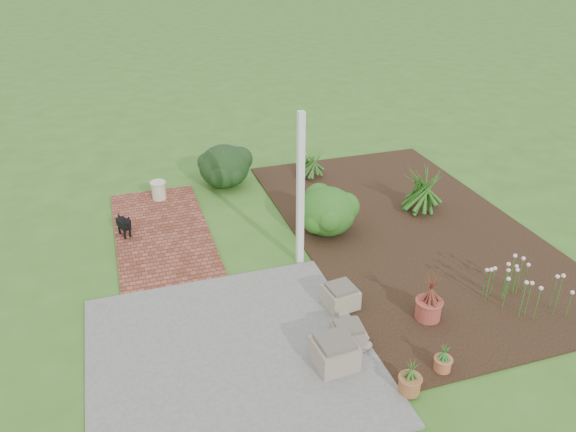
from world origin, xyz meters
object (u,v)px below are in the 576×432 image
object	(u,v)px
stone_trough_near	(348,336)
evergreen_shrub	(327,210)
black_dog	(124,224)
cream_ceramic_urn	(159,190)

from	to	relation	value
stone_trough_near	evergreen_shrub	distance (m)	2.99
stone_trough_near	black_dog	size ratio (longest dim) A/B	0.85
stone_trough_near	black_dog	distance (m)	4.53
evergreen_shrub	stone_trough_near	bearing A→B (deg)	-106.15
stone_trough_near	evergreen_shrub	xyz separation A→B (m)	(0.83, 2.86, 0.28)
stone_trough_near	cream_ceramic_urn	bearing A→B (deg)	109.78
stone_trough_near	cream_ceramic_urn	xyz separation A→B (m)	(-1.82, 5.06, 0.05)
cream_ceramic_urn	evergreen_shrub	bearing A→B (deg)	-39.85
evergreen_shrub	black_dog	bearing A→B (deg)	165.21
black_dog	evergreen_shrub	bearing A→B (deg)	-35.12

